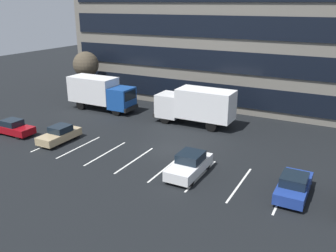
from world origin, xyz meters
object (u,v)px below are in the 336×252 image
at_px(box_truck_white, 196,105).
at_px(sedan_maroon, 14,128).
at_px(box_truck_blue, 100,92).
at_px(sedan_tan, 60,134).
at_px(bare_tree, 86,65).
at_px(sedan_navy, 294,186).
at_px(sedan_white, 190,165).

distance_m(box_truck_white, sedan_maroon, 17.29).
height_order(box_truck_white, sedan_maroon, box_truck_white).
distance_m(box_truck_blue, sedan_maroon, 10.65).
relative_size(box_truck_white, sedan_tan, 1.99).
height_order(box_truck_white, sedan_tan, box_truck_white).
bearing_deg(box_truck_white, bare_tree, 169.29).
xyz_separation_m(box_truck_blue, sedan_tan, (3.08, -9.75, -1.39)).
bearing_deg(box_truck_blue, bare_tree, 145.29).
bearing_deg(sedan_maroon, sedan_navy, 1.27).
bearing_deg(sedan_maroon, bare_tree, 100.87).
bearing_deg(sedan_navy, box_truck_white, 138.33).
bearing_deg(sedan_tan, sedan_white, -1.78).
height_order(sedan_tan, sedan_maroon, sedan_tan).
xyz_separation_m(sedan_tan, bare_tree, (-7.67, 12.93, 3.65)).
bearing_deg(sedan_maroon, sedan_white, 0.70).
bearing_deg(box_truck_white, sedan_tan, -131.18).
height_order(sedan_tan, bare_tree, bare_tree).
bearing_deg(box_truck_blue, sedan_navy, -23.26).
height_order(sedan_white, bare_tree, bare_tree).
height_order(box_truck_white, bare_tree, bare_tree).
relative_size(sedan_tan, sedan_maroon, 1.02).
xyz_separation_m(sedan_tan, sedan_white, (12.70, -0.39, 0.08)).
bearing_deg(sedan_navy, sedan_tan, 179.82).
bearing_deg(sedan_navy, box_truck_blue, 156.74).
bearing_deg(box_truck_blue, sedan_white, -32.74).
relative_size(sedan_white, sedan_maroon, 1.14).
relative_size(sedan_navy, bare_tree, 0.71).
distance_m(sedan_tan, sedan_navy, 19.75).
bearing_deg(sedan_tan, sedan_maroon, -173.11).
bearing_deg(sedan_maroon, box_truck_white, 37.39).
xyz_separation_m(box_truck_blue, sedan_navy, (22.84, -9.81, -1.35)).
relative_size(sedan_tan, sedan_white, 0.90).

